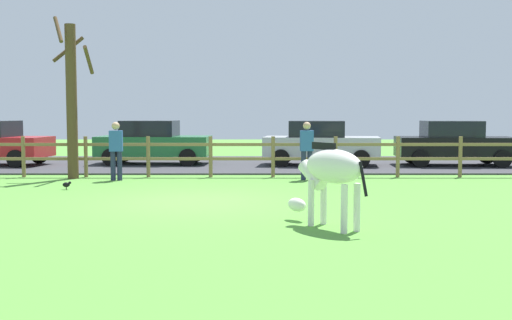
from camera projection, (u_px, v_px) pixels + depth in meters
The scene contains 11 objects.
ground_plane at pixel (192, 202), 13.29m from camera, with size 60.00×60.00×0.00m, color #549338.
parking_asphalt at pixel (218, 164), 22.56m from camera, with size 28.00×7.40×0.05m, color #38383D.
paddock_fence at pixel (179, 154), 18.22m from camera, with size 20.35×0.11×1.20m.
bare_tree at pixel (72, 97), 17.70m from camera, with size 1.20×1.14×4.64m.
zebra at pixel (330, 172), 10.21m from camera, with size 1.32×1.65×1.41m.
crow_on_grass at pixel (66, 185), 15.32m from camera, with size 0.21×0.10×0.20m.
parked_car_silver at pixel (320, 143), 21.72m from camera, with size 4.19×2.29×1.56m.
parked_car_green at pixel (153, 142), 22.26m from camera, with size 4.09×2.06×1.56m.
parked_car_black at pixel (454, 143), 21.60m from camera, with size 4.10×2.09×1.56m.
visitor_left_of_tree at pixel (307, 148), 17.43m from camera, with size 0.38×0.25×1.64m.
visitor_right_of_tree at pixel (116, 148), 17.31m from camera, with size 0.38×0.25×1.64m.
Camera 1 is at (1.38, -13.18, 1.92)m, focal length 43.48 mm.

